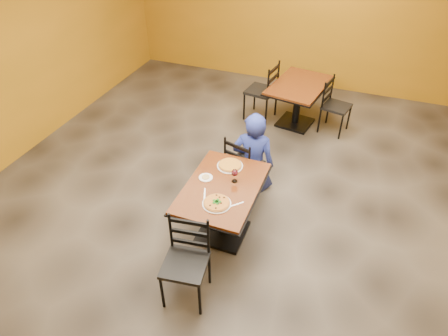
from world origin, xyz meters
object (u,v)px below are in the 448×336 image
at_px(chair_main_far, 244,164).
at_px(plate_far, 230,166).
at_px(plate_main, 217,204).
at_px(side_plate, 206,178).
at_px(chair_second_left, 261,91).
at_px(chair_main_near, 185,265).
at_px(chair_second_right, 336,107).
at_px(diner, 253,152).
at_px(wine_glass, 235,175).
at_px(pizza_main, 217,203).
at_px(pizza_far, 230,165).
at_px(table_second, 298,95).
at_px(table_main, 222,199).

bearing_deg(chair_main_far, plate_far, 101.47).
relative_size(plate_main, side_plate, 1.94).
distance_m(chair_second_left, plate_far, 2.52).
distance_m(chair_main_near, chair_main_far, 1.80).
bearing_deg(chair_second_right, side_plate, 170.80).
distance_m(chair_second_left, diner, 1.91).
relative_size(chair_main_near, wine_glass, 5.25).
distance_m(chair_second_left, pizza_main, 3.20).
bearing_deg(pizza_far, wine_glass, -59.57).
xyz_separation_m(pizza_main, side_plate, (-0.28, 0.37, -0.02)).
bearing_deg(pizza_main, chair_main_near, -97.18).
distance_m(plate_far, pizza_far, 0.02).
xyz_separation_m(chair_second_left, side_plate, (0.15, -2.79, 0.24)).
relative_size(table_second, wine_glass, 7.42).
height_order(table_second, plate_main, plate_main).
bearing_deg(pizza_far, table_main, -82.88).
height_order(chair_main_near, pizza_main, chair_main_near).
relative_size(table_second, chair_main_far, 1.48).
bearing_deg(diner, chair_second_right, -121.69).
xyz_separation_m(plate_main, plate_far, (-0.10, 0.67, 0.00)).
distance_m(table_second, pizza_far, 2.51).
height_order(chair_second_right, pizza_far, chair_second_right).
relative_size(chair_second_right, wine_glass, 5.04).
relative_size(table_main, pizza_far, 4.39).
bearing_deg(chair_second_left, pizza_main, 16.38).
distance_m(table_second, wine_glass, 2.75).
xyz_separation_m(table_second, chair_main_far, (-0.27, -2.01, -0.10)).
height_order(chair_second_left, side_plate, chair_second_left).
bearing_deg(table_second, plate_main, -93.81).
height_order(chair_main_far, plate_far, chair_main_far).
bearing_deg(table_second, pizza_far, -97.00).
bearing_deg(side_plate, table_main, -17.69).
bearing_deg(chair_second_right, plate_main, 177.76).
relative_size(plate_far, wine_glass, 1.72).
bearing_deg(plate_main, pizza_main, 0.00).
xyz_separation_m(table_second, plate_far, (-0.31, -2.49, 0.20)).
distance_m(chair_main_near, pizza_main, 0.72).
distance_m(diner, side_plate, 0.99).
relative_size(chair_second_right, pizza_main, 3.20).
distance_m(chair_main_far, plate_far, 0.56).
xyz_separation_m(chair_second_right, diner, (-0.84, -1.86, 0.12)).
distance_m(table_second, pizza_main, 3.17).
xyz_separation_m(table_main, plate_main, (0.05, -0.29, 0.20)).
relative_size(plate_far, pizza_far, 1.11).
height_order(chair_main_near, chair_main_far, chair_main_near).
height_order(table_main, chair_main_near, chair_main_near).
height_order(diner, side_plate, diner).
bearing_deg(chair_second_left, side_plate, 11.72).
bearing_deg(side_plate, chair_second_right, 67.90).
distance_m(pizza_far, wine_glass, 0.29).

